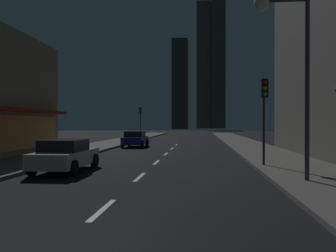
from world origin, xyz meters
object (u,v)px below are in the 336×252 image
Objects in this scene: car_parked_near at (66,155)px; traffic_light_far_left at (140,116)px; street_lamp_right at (284,42)px; fire_hydrant_far_left at (73,150)px; car_parked_far at (135,139)px; traffic_light_near_right at (264,102)px.

car_parked_near is 1.01× the size of traffic_light_far_left.
traffic_light_far_left is at bearing 93.68° from car_parked_near.
fire_hydrant_far_left is at bearing 141.05° from street_lamp_right.
car_parked_far is 0.64× the size of street_lamp_right.
traffic_light_near_right is at bearing 88.40° from street_lamp_right.
street_lamp_right is at bearing -71.10° from traffic_light_far_left.
traffic_light_near_right is 0.64× the size of street_lamp_right.
traffic_light_near_right is at bearing -57.49° from car_parked_far.
traffic_light_far_left is at bearing 111.81° from traffic_light_near_right.
car_parked_near is 16.32m from car_parked_far.
street_lamp_right is (11.28, -9.12, 4.61)m from fire_hydrant_far_left.
car_parked_far is 13.57m from traffic_light_far_left.
fire_hydrant_far_left is at bearing -103.68° from car_parked_far.
street_lamp_right is at bearing -14.07° from car_parked_near.
traffic_light_near_right and traffic_light_far_left have the same top height.
street_lamp_right is (8.98, -2.25, 4.33)m from car_parked_near.
traffic_light_near_right reaches higher than fire_hydrant_far_left.
street_lamp_right is (8.98, -18.57, 4.33)m from car_parked_far.
street_lamp_right is (-0.12, -4.29, 1.87)m from traffic_light_near_right.
street_lamp_right reaches higher than traffic_light_near_right.
traffic_light_near_right is (9.10, 2.04, 2.45)m from car_parked_near.
car_parked_near is 0.64× the size of street_lamp_right.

